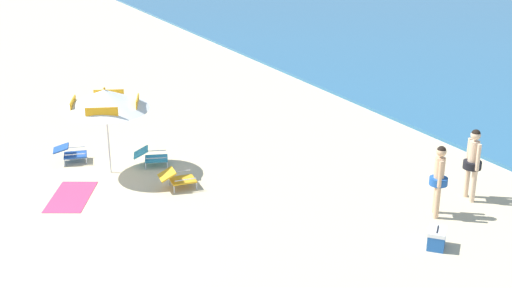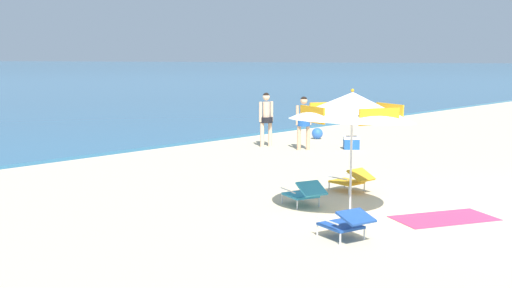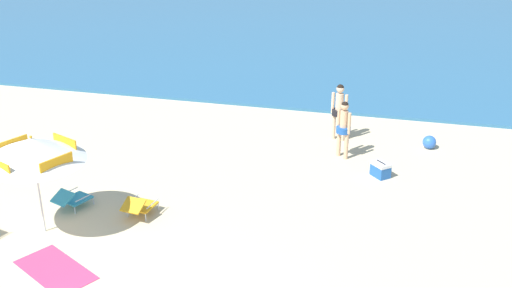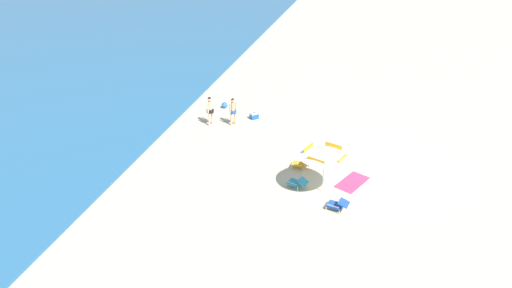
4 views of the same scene
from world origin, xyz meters
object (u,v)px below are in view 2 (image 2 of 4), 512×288
object	(u,v)px
beach_towel	(444,218)
cooler_box	(351,143)
beach_umbrella_striped_main	(352,106)
lounge_chair_beside_umbrella	(304,193)
lounge_chair_facing_sea	(352,180)
person_standing_beside	(304,119)
person_standing_near_shore	(266,116)
beach_ball	(317,133)
lounge_chair_under_umbrella	(346,223)

from	to	relation	value
beach_towel	cooler_box	bearing A→B (deg)	45.15
beach_umbrella_striped_main	lounge_chair_beside_umbrella	bearing A→B (deg)	86.60
lounge_chair_beside_umbrella	lounge_chair_facing_sea	bearing A→B (deg)	2.34
beach_umbrella_striped_main	person_standing_beside	bearing A→B (deg)	44.22
person_standing_beside	beach_umbrella_striped_main	bearing A→B (deg)	-135.78
person_standing_near_shore	person_standing_beside	world-z (taller)	person_standing_near_shore
lounge_chair_facing_sea	cooler_box	xyz separation A→B (m)	(5.30, 3.59, -0.07)
person_standing_beside	beach_towel	bearing A→B (deg)	-124.59
lounge_chair_beside_umbrella	beach_towel	xyz separation A→B (m)	(0.99, -2.39, -0.27)
person_standing_beside	cooler_box	size ratio (longest dim) A/B	2.78
cooler_box	beach_ball	xyz separation A→B (m)	(1.26, 2.30, -0.00)
beach_umbrella_striped_main	beach_ball	xyz separation A→B (m)	(8.33, 7.05, -1.80)
lounge_chair_under_umbrella	beach_towel	xyz separation A→B (m)	(2.27, -0.55, -0.27)
lounge_chair_beside_umbrella	cooler_box	world-z (taller)	lounge_chair_beside_umbrella
lounge_chair_beside_umbrella	person_standing_beside	world-z (taller)	person_standing_beside
lounge_chair_facing_sea	person_standing_beside	bearing A→B (deg)	47.96
person_standing_beside	beach_ball	size ratio (longest dim) A/B	4.22
beach_towel	person_standing_beside	bearing A→B (deg)	55.41
beach_ball	beach_towel	size ratio (longest dim) A/B	0.22
lounge_chair_beside_umbrella	lounge_chair_under_umbrella	bearing A→B (deg)	-124.81
beach_umbrella_striped_main	beach_ball	bearing A→B (deg)	40.22
lounge_chair_facing_sea	cooler_box	bearing A→B (deg)	34.11
lounge_chair_under_umbrella	cooler_box	xyz separation A→B (m)	(8.29, 5.50, -0.08)
lounge_chair_under_umbrella	lounge_chair_beside_umbrella	distance (m)	2.24
person_standing_beside	beach_towel	world-z (taller)	person_standing_beside
lounge_chair_facing_sea	person_standing_near_shore	bearing A→B (deg)	56.88
person_standing_near_shore	beach_ball	world-z (taller)	person_standing_near_shore
lounge_chair_under_umbrella	beach_umbrella_striped_main	bearing A→B (deg)	31.57
lounge_chair_under_umbrella	beach_ball	size ratio (longest dim) A/B	2.44
cooler_box	person_standing_beside	bearing A→B (deg)	138.56
lounge_chair_under_umbrella	person_standing_beside	bearing A→B (deg)	42.37
lounge_chair_facing_sea	beach_ball	distance (m)	8.81
beach_umbrella_striped_main	beach_towel	xyz separation A→B (m)	(1.05, -1.30, -1.99)
person_standing_beside	lounge_chair_under_umbrella	bearing A→B (deg)	-137.63
lounge_chair_beside_umbrella	cooler_box	bearing A→B (deg)	27.56
lounge_chair_beside_umbrella	beach_ball	size ratio (longest dim) A/B	2.55
lounge_chair_facing_sea	person_standing_near_shore	distance (m)	7.09
lounge_chair_under_umbrella	person_standing_near_shore	distance (m)	10.41
lounge_chair_facing_sea	person_standing_near_shore	xyz separation A→B (m)	(3.85, 5.90, 0.74)
lounge_chair_beside_umbrella	lounge_chair_facing_sea	xyz separation A→B (m)	(1.71, 0.07, 0.00)
cooler_box	beach_towel	distance (m)	8.53
person_standing_near_shore	cooler_box	bearing A→B (deg)	-58.08
person_standing_near_shore	person_standing_beside	xyz separation A→B (m)	(0.30, -1.30, -0.05)
person_standing_beside	lounge_chair_facing_sea	bearing A→B (deg)	-132.04
lounge_chair_beside_umbrella	cooler_box	distance (m)	7.90
beach_umbrella_striped_main	cooler_box	bearing A→B (deg)	33.90
person_standing_beside	beach_towel	xyz separation A→B (m)	(-4.87, -7.06, -0.96)
beach_umbrella_striped_main	cooler_box	xyz separation A→B (m)	(7.07, 4.75, -1.79)
person_standing_near_shore	person_standing_beside	size ratio (longest dim) A/B	1.05
lounge_chair_facing_sea	cooler_box	size ratio (longest dim) A/B	1.57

